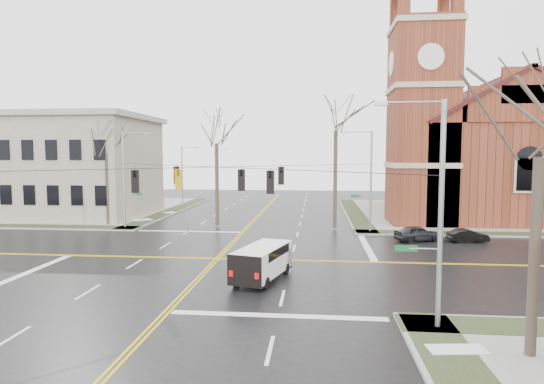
# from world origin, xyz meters

# --- Properties ---
(ground) EXTENTS (120.00, 120.00, 0.00)m
(ground) POSITION_xyz_m (0.00, 0.00, 0.00)
(ground) COLOR black
(ground) RESTS_ON ground
(sidewalks) EXTENTS (80.00, 80.00, 0.17)m
(sidewalks) POSITION_xyz_m (0.00, 0.00, 0.08)
(sidewalks) COLOR gray
(sidewalks) RESTS_ON ground
(road_markings) EXTENTS (100.00, 100.00, 0.01)m
(road_markings) POSITION_xyz_m (0.00, 0.00, 0.01)
(road_markings) COLOR gold
(road_markings) RESTS_ON ground
(church) EXTENTS (24.28, 27.48, 27.50)m
(church) POSITION_xyz_m (24.76, 24.78, 8.43)
(church) COLOR #622C19
(church) RESTS_ON ground
(civic_building_a) EXTENTS (18.00, 14.00, 11.00)m
(civic_building_a) POSITION_xyz_m (-22.00, 20.00, 5.50)
(civic_building_a) COLOR gray
(civic_building_a) RESTS_ON ground
(signal_pole_ne) EXTENTS (2.75, 0.22, 9.00)m
(signal_pole_ne) POSITION_xyz_m (11.32, 11.50, 4.95)
(signal_pole_ne) COLOR gray
(signal_pole_ne) RESTS_ON ground
(signal_pole_nw) EXTENTS (2.75, 0.22, 9.00)m
(signal_pole_nw) POSITION_xyz_m (-11.32, 11.50, 4.95)
(signal_pole_nw) COLOR gray
(signal_pole_nw) RESTS_ON ground
(signal_pole_se) EXTENTS (2.75, 0.22, 9.00)m
(signal_pole_se) POSITION_xyz_m (11.32, -11.50, 4.95)
(signal_pole_se) COLOR gray
(signal_pole_se) RESTS_ON ground
(span_wires) EXTENTS (23.02, 23.02, 0.03)m
(span_wires) POSITION_xyz_m (0.00, 0.00, 6.20)
(span_wires) COLOR black
(span_wires) RESTS_ON ground
(traffic_signals) EXTENTS (8.21, 8.26, 1.30)m
(traffic_signals) POSITION_xyz_m (-0.00, -0.67, 5.45)
(traffic_signals) COLOR black
(traffic_signals) RESTS_ON ground
(streetlight_north_a) EXTENTS (2.30, 0.20, 8.00)m
(streetlight_north_a) POSITION_xyz_m (-10.65, 28.00, 4.47)
(streetlight_north_a) COLOR gray
(streetlight_north_a) RESTS_ON ground
(streetlight_north_b) EXTENTS (2.30, 0.20, 8.00)m
(streetlight_north_b) POSITION_xyz_m (-10.65, 48.00, 4.47)
(streetlight_north_b) COLOR gray
(streetlight_north_b) RESTS_ON ground
(cargo_van) EXTENTS (3.18, 5.29, 1.89)m
(cargo_van) POSITION_xyz_m (3.70, -4.71, 1.12)
(cargo_van) COLOR white
(cargo_van) RESTS_ON ground
(parked_car_a) EXTENTS (4.05, 2.74, 1.28)m
(parked_car_a) POSITION_xyz_m (14.83, 7.72, 0.64)
(parked_car_a) COLOR black
(parked_car_a) RESTS_ON ground
(parked_car_b) EXTENTS (3.32, 1.55, 1.05)m
(parked_car_b) POSITION_xyz_m (18.79, 7.71, 0.53)
(parked_car_b) COLOR black
(parked_car_b) RESTS_ON ground
(tree_nw_far) EXTENTS (4.00, 4.00, 10.43)m
(tree_nw_far) POSITION_xyz_m (-13.89, 13.07, 7.56)
(tree_nw_far) COLOR #332C20
(tree_nw_far) RESTS_ON ground
(tree_nw_near) EXTENTS (4.00, 4.00, 11.94)m
(tree_nw_near) POSITION_xyz_m (-2.97, 13.43, 8.64)
(tree_nw_near) COLOR #332C20
(tree_nw_near) RESTS_ON ground
(tree_ne) EXTENTS (4.00, 4.00, 13.63)m
(tree_ne) POSITION_xyz_m (8.39, 13.06, 9.83)
(tree_ne) COLOR #332C20
(tree_ne) RESTS_ON ground
(tree_se) EXTENTS (4.00, 4.00, 10.19)m
(tree_se) POSITION_xyz_m (13.99, -13.84, 7.39)
(tree_se) COLOR #332C20
(tree_se) RESTS_ON ground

